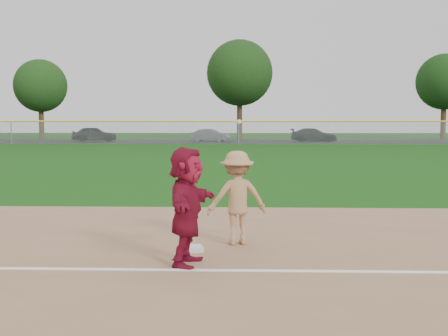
{
  "coord_description": "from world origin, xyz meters",
  "views": [
    {
      "loc": [
        0.34,
        -8.69,
        2.19
      ],
      "look_at": [
        0.0,
        1.5,
        1.3
      ],
      "focal_mm": 45.0,
      "sensor_mm": 36.0,
      "label": 1
    }
  ],
  "objects_px": {
    "car_left": "(94,134)",
    "car_mid": "(210,135)",
    "car_right": "(314,135)",
    "base_runner": "(187,206)",
    "first_base": "(192,249)"
  },
  "relations": [
    {
      "from": "car_left",
      "to": "car_mid",
      "type": "height_order",
      "value": "car_left"
    },
    {
      "from": "car_mid",
      "to": "car_right",
      "type": "height_order",
      "value": "car_right"
    },
    {
      "from": "car_mid",
      "to": "car_left",
      "type": "bearing_deg",
      "value": 104.8
    },
    {
      "from": "base_runner",
      "to": "car_mid",
      "type": "distance_m",
      "value": 46.21
    },
    {
      "from": "first_base",
      "to": "base_runner",
      "type": "height_order",
      "value": "base_runner"
    },
    {
      "from": "car_right",
      "to": "base_runner",
      "type": "bearing_deg",
      "value": 172.08
    },
    {
      "from": "base_runner",
      "to": "car_mid",
      "type": "bearing_deg",
      "value": 12.52
    },
    {
      "from": "first_base",
      "to": "car_left",
      "type": "xyz_separation_m",
      "value": [
        -13.54,
        44.84,
        0.68
      ]
    },
    {
      "from": "base_runner",
      "to": "car_right",
      "type": "xyz_separation_m",
      "value": [
        7.7,
        46.32,
        -0.25
      ]
    },
    {
      "from": "first_base",
      "to": "base_runner",
      "type": "distance_m",
      "value": 1.22
    },
    {
      "from": "first_base",
      "to": "car_mid",
      "type": "distance_m",
      "value": 45.34
    },
    {
      "from": "first_base",
      "to": "car_left",
      "type": "distance_m",
      "value": 46.85
    },
    {
      "from": "first_base",
      "to": "car_right",
      "type": "relative_size",
      "value": 0.08
    },
    {
      "from": "first_base",
      "to": "car_left",
      "type": "bearing_deg",
      "value": 106.8
    },
    {
      "from": "base_runner",
      "to": "car_left",
      "type": "height_order",
      "value": "base_runner"
    }
  ]
}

